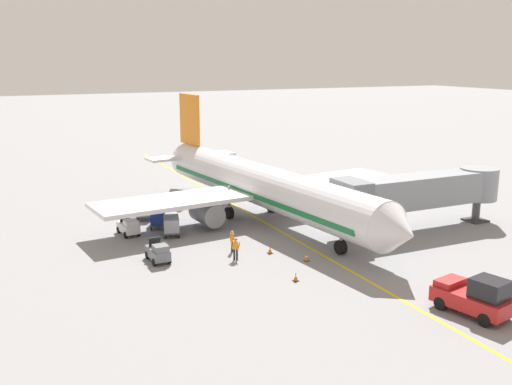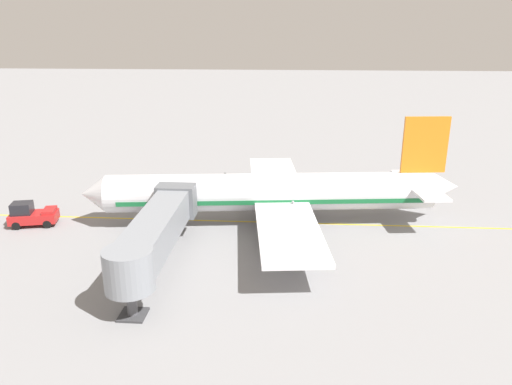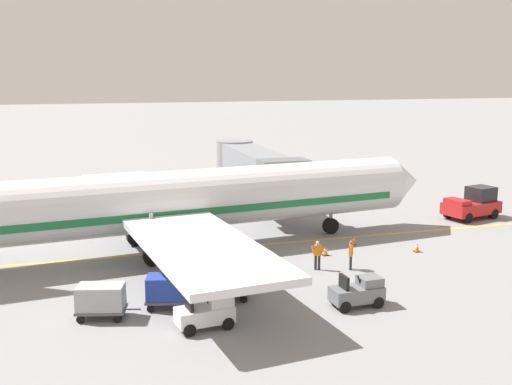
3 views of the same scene
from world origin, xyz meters
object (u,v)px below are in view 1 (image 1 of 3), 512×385
at_px(jet_bridge, 421,191).
at_px(baggage_cart_third_in_train, 144,209).
at_px(baggage_cart_front, 171,225).
at_px(safety_cone_wing_tip, 296,277).
at_px(ground_crew_wing_walker, 236,248).
at_px(safety_cone_nose_left, 307,257).
at_px(baggage_cart_second_in_train, 157,217).
at_px(safety_cone_nose_right, 270,250).
at_px(pushback_tractor, 475,297).
at_px(parked_airliner, 260,186).
at_px(ground_crew_loader, 232,240).
at_px(baggage_tug_trailing, 129,227).
at_px(baggage_tug_lead, 158,252).

bearing_deg(jet_bridge, baggage_cart_third_in_train, -33.26).
height_order(baggage_cart_front, safety_cone_wing_tip, baggage_cart_front).
height_order(ground_crew_wing_walker, safety_cone_nose_left, ground_crew_wing_walker).
distance_m(baggage_cart_second_in_train, baggage_cart_third_in_train, 3.20).
relative_size(jet_bridge, safety_cone_nose_right, 27.65).
bearing_deg(pushback_tractor, safety_cone_nose_right, -68.39).
distance_m(parked_airliner, ground_crew_loader, 9.77).
distance_m(baggage_cart_third_in_train, safety_cone_nose_left, 18.13).
distance_m(baggage_tug_trailing, safety_cone_nose_right, 12.68).
distance_m(baggage_tug_lead, ground_crew_wing_walker, 5.63).
height_order(jet_bridge, baggage_cart_third_in_train, jet_bridge).
relative_size(pushback_tractor, baggage_cart_third_in_train, 1.60).
xyz_separation_m(jet_bridge, baggage_tug_lead, (22.61, -1.61, -2.75)).
xyz_separation_m(baggage_tug_trailing, baggage_cart_third_in_train, (-2.45, -4.37, 0.24)).
xyz_separation_m(ground_crew_wing_walker, safety_cone_nose_left, (-4.63, 2.38, -0.66)).
xyz_separation_m(baggage_tug_trailing, baggage_cart_second_in_train, (-2.84, -1.19, 0.24)).
relative_size(parked_airliner, baggage_tug_trailing, 14.22).
bearing_deg(ground_crew_loader, baggage_tug_lead, -2.52).
xyz_separation_m(baggage_tug_lead, baggage_cart_front, (-2.78, -5.79, 0.24)).
distance_m(baggage_cart_front, safety_cone_wing_tip, 14.13).
bearing_deg(baggage_tug_trailing, ground_crew_loader, 128.29).
xyz_separation_m(baggage_tug_trailing, safety_cone_nose_left, (-10.26, 11.98, -0.42)).
height_order(parked_airliner, baggage_cart_second_in_train, parked_airliner).
bearing_deg(baggage_cart_front, ground_crew_wing_walker, 107.17).
bearing_deg(parked_airliner, baggage_cart_second_in_train, -9.42).
xyz_separation_m(ground_crew_wing_walker, ground_crew_loader, (-0.50, -1.84, 0.00)).
bearing_deg(jet_bridge, baggage_cart_front, -20.48).
bearing_deg(pushback_tractor, baggage_cart_second_in_train, -65.35).
bearing_deg(pushback_tractor, safety_cone_wing_tip, -52.75).
bearing_deg(safety_cone_wing_tip, baggage_cart_third_in_train, -75.14).
height_order(baggage_tug_trailing, baggage_cart_third_in_train, baggage_tug_trailing).
distance_m(baggage_cart_front, baggage_cart_third_in_train, 6.13).
bearing_deg(baggage_tug_trailing, safety_cone_wing_tip, 116.74).
xyz_separation_m(baggage_cart_third_in_train, safety_cone_wing_tip, (-5.17, 19.49, -0.66)).
bearing_deg(baggage_tug_lead, baggage_cart_third_in_train, -99.74).
distance_m(parked_airliner, baggage_cart_front, 9.26).
bearing_deg(ground_crew_loader, pushback_tractor, 116.97).
bearing_deg(ground_crew_loader, baggage_cart_third_in_train, -73.12).
xyz_separation_m(ground_crew_loader, safety_cone_wing_tip, (-1.49, 7.36, -0.66)).
bearing_deg(jet_bridge, parked_airliner, -38.74).
bearing_deg(safety_cone_nose_right, pushback_tractor, 111.61).
distance_m(jet_bridge, safety_cone_wing_tip, 16.83).
bearing_deg(baggage_cart_second_in_train, ground_crew_loader, 110.19).
height_order(baggage_cart_second_in_train, safety_cone_nose_right, baggage_cart_second_in_train).
distance_m(baggage_cart_second_in_train, safety_cone_nose_right, 12.00).
xyz_separation_m(jet_bridge, ground_crew_loader, (16.89, -1.36, -2.51)).
relative_size(pushback_tractor, baggage_cart_front, 1.60).
bearing_deg(ground_crew_loader, jet_bridge, 175.39).
relative_size(jet_bridge, baggage_tug_trailing, 6.21).
relative_size(jet_bridge, baggage_cart_second_in_train, 5.48).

